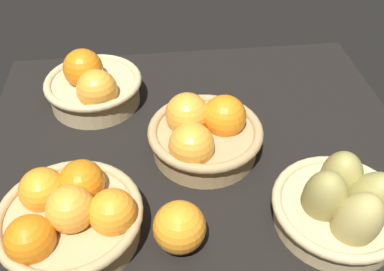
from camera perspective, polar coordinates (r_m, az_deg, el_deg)
The scene contains 6 objects.
market_tray at distance 85.41cm, azimuth 0.78°, elevation -2.22°, with size 84.00×72.00×3.00cm, color black.
basket_center at distance 80.25cm, azimuth 1.56°, elevation 0.29°, with size 21.56×21.56×11.41cm.
basket_far_right at distance 69.55cm, azimuth -15.83°, elevation -10.23°, with size 22.62×22.62×11.32cm.
basket_near_right at distance 94.47cm, azimuth -12.93°, elevation 6.36°, with size 20.65×20.65×12.36cm.
basket_far_left_pears at distance 72.76cm, azimuth 19.18°, elevation -8.69°, with size 21.32×21.32×13.59cm.
loose_orange_front_gap at distance 66.57cm, azimuth -1.66°, elevation -12.02°, with size 8.20×8.20×8.20cm, color orange.
Camera 1 is at (7.95, 60.99, 60.76)cm, focal length 40.35 mm.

